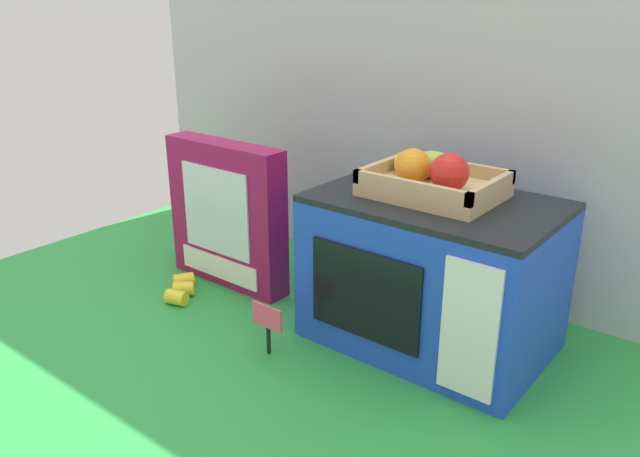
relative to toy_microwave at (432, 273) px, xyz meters
The scene contains 7 objects.
ground_plane 0.24m from the toy_microwave, 167.74° to the right, with size 1.70×1.70×0.00m, color green.
display_back_panel 0.39m from the toy_microwave, 126.58° to the left, with size 1.61×0.03×0.73m, color #B7BABF.
toy_microwave is the anchor object (origin of this frame).
food_groups_crate 0.18m from the toy_microwave, 153.46° to the left, with size 0.23×0.18×0.09m.
cookie_set_box 0.50m from the toy_microwave, behind, with size 0.31×0.07×0.33m.
price_sign 0.32m from the toy_microwave, 132.68° to the right, with size 0.07×0.01×0.10m.
loose_toy_banana 0.57m from the toy_microwave, 162.13° to the right, with size 0.11×0.12×0.03m.
Camera 1 is at (0.70, -0.93, 0.64)m, focal length 35.74 mm.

